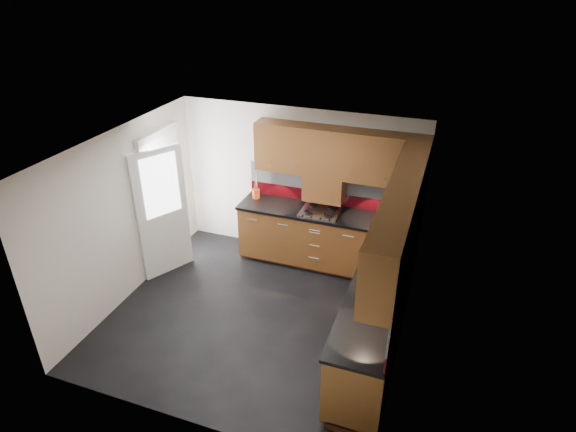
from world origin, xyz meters
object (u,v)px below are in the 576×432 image
at_px(utensil_pot, 256,192).
at_px(food_processor, 389,263).
at_px(toaster, 410,216).
at_px(gas_hob, 320,211).

xyz_separation_m(utensil_pot, food_processor, (2.31, -1.39, 0.05)).
distance_m(toaster, food_processor, 1.42).
bearing_deg(utensil_pot, food_processor, -30.98).
relative_size(toaster, food_processor, 0.85).
relative_size(utensil_pot, toaster, 1.54).
height_order(gas_hob, food_processor, food_processor).
xyz_separation_m(gas_hob, utensil_pot, (-1.10, 0.13, 0.08)).
bearing_deg(gas_hob, utensil_pot, 173.06).
relative_size(gas_hob, toaster, 2.09).
bearing_deg(utensil_pot, gas_hob, -6.94).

